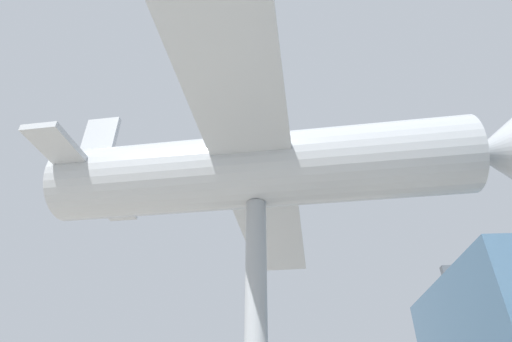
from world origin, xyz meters
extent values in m
cylinder|color=#999EA3|center=(0.00, 0.00, 3.46)|extent=(0.54, 0.54, 6.91)
cylinder|color=#B2B7BC|center=(0.00, 0.00, 7.98)|extent=(3.02, 11.86, 2.13)
cube|color=#B2B7BC|center=(0.00, 0.00, 7.98)|extent=(16.39, 3.43, 0.18)
cube|color=#B2B7BC|center=(-0.40, -5.15, 8.14)|extent=(5.27, 1.40, 0.18)
cube|color=#B2B7BC|center=(-0.40, -5.15, 9.36)|extent=(0.26, 1.11, 2.34)
cone|color=#B2B7BC|center=(0.49, 6.44, 7.98)|extent=(1.90, 1.32, 1.81)
camera|label=1|loc=(9.54, 0.65, 1.69)|focal=28.00mm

